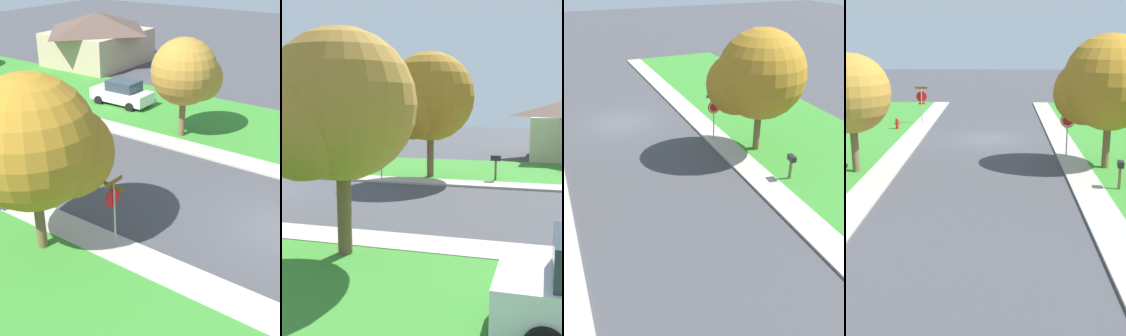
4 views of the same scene
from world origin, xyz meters
The scene contains 9 objects.
ground_plane centered at (0.00, 0.00, 0.00)m, with size 120.00×120.00×0.00m, color #424247.
sidewalk_east centered at (4.70, 12.00, 0.05)m, with size 1.40×56.00×0.10m, color #ADA89E.
sidewalk_west centered at (-4.70, 12.00, 0.05)m, with size 1.40×56.00×0.10m, color #ADA89E.
stop_sign_near_corner centered at (4.80, -4.73, 1.88)m, with size 0.92×0.92×2.77m.
stop_sign_far_corner centered at (-4.46, 4.82, 1.89)m, with size 0.92×0.92×2.77m.
tree_across_left centered at (6.18, 7.82, 3.68)m, with size 3.96×3.69×5.65m.
tree_sidewalk_mid centered at (-5.84, 6.73, 4.09)m, with size 4.89×4.55×6.52m.
fire_hydrant centered at (6.22, -2.68, 0.44)m, with size 0.38×0.22×0.83m.
mailbox centered at (-5.99, 10.34, 1.01)m, with size 0.29×0.50×1.31m.
Camera 4 is at (-0.92, 30.02, 6.50)m, focal length 51.56 mm.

